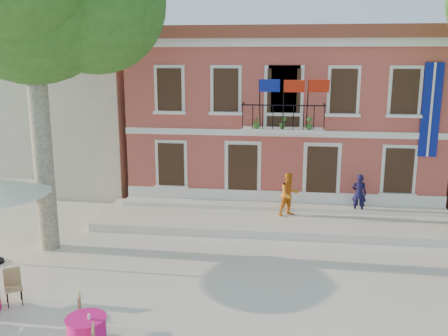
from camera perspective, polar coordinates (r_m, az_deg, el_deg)
ground at (r=15.47m, az=-1.42°, el=-11.49°), size 90.00×90.00×0.00m
main_building at (r=24.07m, az=6.87°, el=6.53°), size 13.50×9.59×7.50m
neighbor_west at (r=27.71m, az=-17.79°, el=5.65°), size 9.40×9.40×6.40m
terrace at (r=19.37m, az=6.44°, el=-6.01°), size 14.00×3.40×0.30m
pedestrian_navy at (r=20.20m, az=15.17°, el=-2.84°), size 0.63×0.48×1.55m
pedestrian_orange at (r=19.31m, az=7.47°, el=-3.01°), size 1.03×0.98×1.69m
cafe_table_1 at (r=11.90m, az=-15.41°, el=-17.64°), size 1.02×1.95×0.95m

